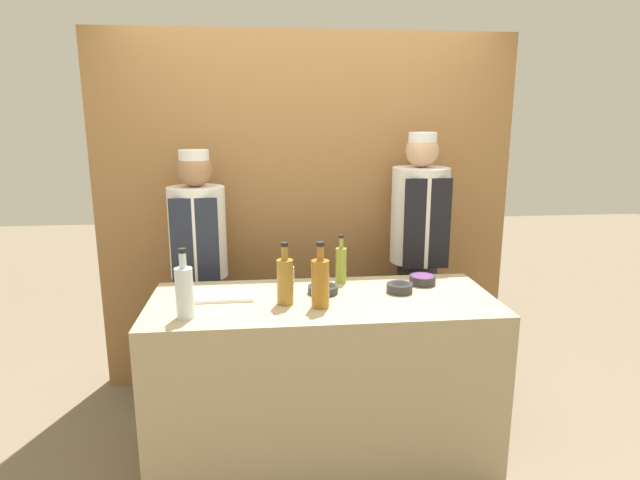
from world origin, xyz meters
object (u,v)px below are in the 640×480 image
Objects in this scene: bottle_vinegar at (285,280)px; chef_left at (200,270)px; bottle_oil at (341,264)px; sauce_bowl_red at (323,289)px; bottle_clear at (184,291)px; chef_right at (418,256)px; sauce_bowl_purple at (422,279)px; cup_steel at (287,275)px; sauce_bowl_yellow at (399,287)px; bottle_amber at (320,282)px; cutting_board at (223,295)px.

bottle_vinegar is 0.93m from chef_left.
bottle_vinegar is at bearing -135.14° from bottle_oil.
sauce_bowl_red is 0.75m from bottle_clear.
chef_right is at bearing 39.97° from bottle_vinegar.
bottle_clear reaches higher than bottle_vinegar.
sauce_bowl_purple is 0.47m from bottle_oil.
bottle_vinegar is 0.19× the size of chef_left.
sauce_bowl_red is 0.93m from chef_right.
bottle_clear is (-0.68, -0.29, 0.11)m from sauce_bowl_red.
sauce_bowl_yellow is at bearing -19.82° from cup_steel.
bottle_clear is (-1.10, -0.26, 0.10)m from sauce_bowl_yellow.
bottle_clear is at bearing -87.63° from chef_left.
bottle_amber is (-0.61, -0.31, 0.10)m from sauce_bowl_purple.
bottle_oil is at bearing -143.20° from chef_right.
bottle_amber is (0.65, 0.07, -0.00)m from bottle_clear.
bottle_amber is at bearing -153.24° from sauce_bowl_purple.
bottle_vinegar reaches higher than cutting_board.
bottle_clear is 0.69m from cup_steel.
chef_left is at bearing 123.92° from bottle_vinegar.
bottle_amber is (0.49, -0.20, 0.12)m from cutting_board.
sauce_bowl_yellow is 0.50m from bottle_amber.
sauce_bowl_red is 0.51× the size of cutting_board.
sauce_bowl_yellow reaches higher than cutting_board.
bottle_clear is 0.19× the size of chef_right.
sauce_bowl_red is 0.41m from sauce_bowl_yellow.
bottle_clear is 0.50m from bottle_vinegar.
sauce_bowl_purple is 0.54m from chef_right.
bottle_amber is 0.18m from bottle_vinegar.
sauce_bowl_red is 0.24m from bottle_amber.
chef_left reaches higher than bottle_oil.
cutting_board is 0.37m from bottle_vinegar.
cutting_board is 3.24× the size of cup_steel.
bottle_oil is at bearing 30.27° from bottle_clear.
cutting_board is at bearing 157.57° from bottle_amber.
bottle_clear is (-0.16, -0.28, 0.12)m from cutting_board.
bottle_amber is at bearing -131.68° from chef_right.
sauce_bowl_purple reaches higher than sauce_bowl_yellow.
cutting_board is 0.34m from bottle_clear.
sauce_bowl_yellow is 0.71m from chef_right.
cup_steel is at bearing 173.36° from sauce_bowl_purple.
cutting_board is 0.96× the size of bottle_clear.
chef_right reaches higher than bottle_amber.
chef_left is at bearing 150.32° from sauce_bowl_yellow.
bottle_vinegar is 1.19m from chef_right.
sauce_bowl_red is at bearing -40.52° from chef_left.
cutting_board is at bearing -72.93° from chef_left.
sauce_bowl_yellow is (0.41, -0.03, 0.00)m from sauce_bowl_red.
chef_left is (-0.51, 0.76, -0.15)m from bottle_vinegar.
bottle_vinegar is at bearing 16.50° from bottle_clear.
sauce_bowl_purple reaches higher than sauce_bowl_red.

